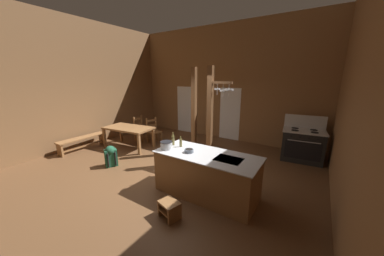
{
  "coord_description": "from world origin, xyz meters",
  "views": [
    {
      "loc": [
        3.31,
        -3.56,
        2.44
      ],
      "look_at": [
        0.28,
        1.15,
        1.0
      ],
      "focal_mm": 18.48,
      "sensor_mm": 36.0,
      "label": 1
    }
  ],
  "objects_px": {
    "dining_table": "(128,130)",
    "backpack": "(111,155)",
    "step_stool": "(169,208)",
    "mixing_bowl_on_counter": "(189,151)",
    "ladderback_chair_by_post": "(141,129)",
    "bottle_tall_on_counter": "(173,140)",
    "stove_range": "(302,145)",
    "bench_along_left_wall": "(82,141)",
    "stockpot_on_counter": "(166,145)",
    "kitchen_island": "(206,174)",
    "ladderback_chair_near_window": "(153,131)",
    "bottle_short_on_counter": "(181,143)"
  },
  "relations": [
    {
      "from": "stockpot_on_counter",
      "to": "bottle_short_on_counter",
      "type": "xyz_separation_m",
      "value": [
        0.18,
        0.29,
        0.01
      ]
    },
    {
      "from": "step_stool",
      "to": "mixing_bowl_on_counter",
      "type": "distance_m",
      "value": 1.19
    },
    {
      "from": "stove_range",
      "to": "step_stool",
      "type": "relative_size",
      "value": 3.12
    },
    {
      "from": "kitchen_island",
      "to": "ladderback_chair_by_post",
      "type": "distance_m",
      "value": 4.49
    },
    {
      "from": "step_stool",
      "to": "backpack",
      "type": "bearing_deg",
      "value": 164.34
    },
    {
      "from": "step_stool",
      "to": "mixing_bowl_on_counter",
      "type": "relative_size",
      "value": 2.2
    },
    {
      "from": "dining_table",
      "to": "bench_along_left_wall",
      "type": "height_order",
      "value": "dining_table"
    },
    {
      "from": "stove_range",
      "to": "ladderback_chair_by_post",
      "type": "bearing_deg",
      "value": -167.59
    },
    {
      "from": "stove_range",
      "to": "step_stool",
      "type": "xyz_separation_m",
      "value": [
        -1.74,
        -4.17,
        -0.3
      ]
    },
    {
      "from": "dining_table",
      "to": "mixing_bowl_on_counter",
      "type": "xyz_separation_m",
      "value": [
        3.39,
        -1.21,
        0.3
      ]
    },
    {
      "from": "ladderback_chair_by_post",
      "to": "bottle_tall_on_counter",
      "type": "distance_m",
      "value": 3.67
    },
    {
      "from": "dining_table",
      "to": "ladderback_chair_by_post",
      "type": "height_order",
      "value": "ladderback_chair_by_post"
    },
    {
      "from": "ladderback_chair_near_window",
      "to": "bottle_tall_on_counter",
      "type": "bearing_deg",
      "value": -37.69
    },
    {
      "from": "stockpot_on_counter",
      "to": "bottle_tall_on_counter",
      "type": "xyz_separation_m",
      "value": [
        -0.04,
        0.28,
        0.04
      ]
    },
    {
      "from": "stockpot_on_counter",
      "to": "bottle_short_on_counter",
      "type": "bearing_deg",
      "value": 58.16
    },
    {
      "from": "bench_along_left_wall",
      "to": "bottle_short_on_counter",
      "type": "distance_m",
      "value": 4.27
    },
    {
      "from": "step_stool",
      "to": "bottle_tall_on_counter",
      "type": "xyz_separation_m",
      "value": [
        -0.74,
        1.08,
        0.86
      ]
    },
    {
      "from": "kitchen_island",
      "to": "step_stool",
      "type": "distance_m",
      "value": 1.06
    },
    {
      "from": "kitchen_island",
      "to": "bottle_short_on_counter",
      "type": "relative_size",
      "value": 8.79
    },
    {
      "from": "dining_table",
      "to": "mixing_bowl_on_counter",
      "type": "bearing_deg",
      "value": -19.72
    },
    {
      "from": "ladderback_chair_by_post",
      "to": "ladderback_chair_near_window",
      "type": "bearing_deg",
      "value": 3.11
    },
    {
      "from": "kitchen_island",
      "to": "step_stool",
      "type": "xyz_separation_m",
      "value": [
        -0.2,
        -1.0,
        -0.28
      ]
    },
    {
      "from": "step_stool",
      "to": "bench_along_left_wall",
      "type": "bearing_deg",
      "value": 167.31
    },
    {
      "from": "kitchen_island",
      "to": "bottle_short_on_counter",
      "type": "height_order",
      "value": "bottle_short_on_counter"
    },
    {
      "from": "bench_along_left_wall",
      "to": "mixing_bowl_on_counter",
      "type": "xyz_separation_m",
      "value": [
        4.56,
        -0.18,
        0.64
      ]
    },
    {
      "from": "dining_table",
      "to": "mixing_bowl_on_counter",
      "type": "distance_m",
      "value": 3.61
    },
    {
      "from": "bench_along_left_wall",
      "to": "stove_range",
      "type": "bearing_deg",
      "value": 25.63
    },
    {
      "from": "step_stool",
      "to": "bottle_short_on_counter",
      "type": "distance_m",
      "value": 1.46
    },
    {
      "from": "ladderback_chair_near_window",
      "to": "bench_along_left_wall",
      "type": "relative_size",
      "value": 0.59
    },
    {
      "from": "stove_range",
      "to": "bench_along_left_wall",
      "type": "distance_m",
      "value": 7.18
    },
    {
      "from": "ladderback_chair_by_post",
      "to": "backpack",
      "type": "distance_m",
      "value": 2.44
    },
    {
      "from": "step_stool",
      "to": "stove_range",
      "type": "bearing_deg",
      "value": 67.34
    },
    {
      "from": "ladderback_chair_by_post",
      "to": "step_stool",
      "type": "bearing_deg",
      "value": -37.43
    },
    {
      "from": "stockpot_on_counter",
      "to": "ladderback_chair_near_window",
      "type": "bearing_deg",
      "value": 138.8
    },
    {
      "from": "backpack",
      "to": "bottle_tall_on_counter",
      "type": "height_order",
      "value": "bottle_tall_on_counter"
    },
    {
      "from": "step_stool",
      "to": "ladderback_chair_by_post",
      "type": "relative_size",
      "value": 0.44
    },
    {
      "from": "step_stool",
      "to": "ladderback_chair_by_post",
      "type": "height_order",
      "value": "ladderback_chair_by_post"
    },
    {
      "from": "backpack",
      "to": "bottle_tall_on_counter",
      "type": "distance_m",
      "value": 2.15
    },
    {
      "from": "dining_table",
      "to": "backpack",
      "type": "height_order",
      "value": "dining_table"
    },
    {
      "from": "stockpot_on_counter",
      "to": "step_stool",
      "type": "bearing_deg",
      "value": -48.57
    },
    {
      "from": "kitchen_island",
      "to": "ladderback_chair_near_window",
      "type": "xyz_separation_m",
      "value": [
        -3.39,
        1.98,
        -0.0
      ]
    },
    {
      "from": "dining_table",
      "to": "backpack",
      "type": "bearing_deg",
      "value": -58.5
    },
    {
      "from": "dining_table",
      "to": "stockpot_on_counter",
      "type": "xyz_separation_m",
      "value": [
        2.86,
        -1.31,
        0.35
      ]
    },
    {
      "from": "bottle_tall_on_counter",
      "to": "stockpot_on_counter",
      "type": "bearing_deg",
      "value": -82.74
    },
    {
      "from": "kitchen_island",
      "to": "ladderback_chair_by_post",
      "type": "bearing_deg",
      "value": 154.33
    },
    {
      "from": "stockpot_on_counter",
      "to": "ladderback_chair_by_post",
      "type": "bearing_deg",
      "value": 145.64
    },
    {
      "from": "bench_along_left_wall",
      "to": "bottle_short_on_counter",
      "type": "relative_size",
      "value": 6.57
    },
    {
      "from": "dining_table",
      "to": "ladderback_chair_near_window",
      "type": "height_order",
      "value": "ladderback_chair_near_window"
    },
    {
      "from": "bench_along_left_wall",
      "to": "mixing_bowl_on_counter",
      "type": "height_order",
      "value": "mixing_bowl_on_counter"
    },
    {
      "from": "bench_along_left_wall",
      "to": "mixing_bowl_on_counter",
      "type": "distance_m",
      "value": 4.61
    }
  ]
}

